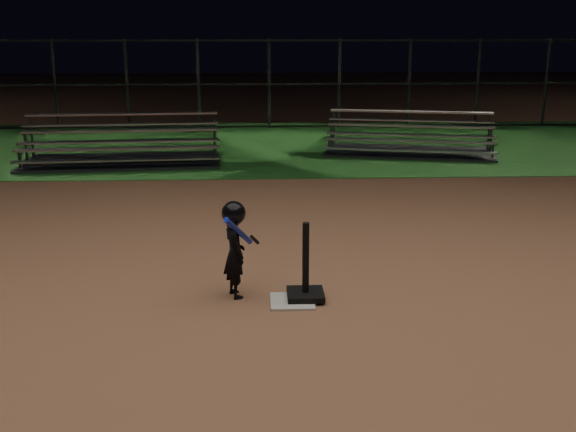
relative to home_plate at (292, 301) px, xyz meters
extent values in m
plane|color=#976444|center=(0.00, 0.00, -0.01)|extent=(80.00, 80.00, 0.00)
cube|color=#194C18|center=(0.00, 10.00, -0.01)|extent=(60.00, 8.00, 0.01)
cube|color=beige|center=(0.00, 0.00, 0.00)|extent=(0.45, 0.45, 0.02)
cube|color=black|center=(0.14, 0.08, 0.04)|extent=(0.38, 0.38, 0.06)
cylinder|color=black|center=(0.14, 0.08, 0.44)|extent=(0.07, 0.07, 0.75)
imported|color=black|center=(-0.59, 0.21, 0.45)|extent=(0.33, 0.39, 0.92)
sphere|color=black|center=(-0.59, 0.21, 0.89)|extent=(0.25, 0.25, 0.25)
cylinder|color=#1A33DD|center=(-0.54, 0.06, 0.74)|extent=(0.28, 0.55, 0.43)
cylinder|color=black|center=(-0.38, 0.18, 0.62)|extent=(0.11, 0.18, 0.14)
cube|color=#A2A1A6|center=(-3.16, 7.20, 0.39)|extent=(4.06, 0.55, 0.04)
cube|color=#A2A1A6|center=(-3.14, 6.92, 0.21)|extent=(4.06, 0.55, 0.03)
cube|color=#A2A1A6|center=(-3.20, 7.76, 0.68)|extent=(4.06, 0.55, 0.04)
cube|color=#A2A1A6|center=(-3.18, 7.48, 0.50)|extent=(4.06, 0.55, 0.03)
cube|color=#A2A1A6|center=(-3.24, 8.32, 0.96)|extent=(4.06, 0.55, 0.04)
cube|color=#A2A1A6|center=(-3.22, 8.03, 0.78)|extent=(4.06, 0.55, 0.03)
cube|color=#38383D|center=(-3.20, 7.76, 0.02)|extent=(4.19, 2.28, 0.06)
cube|color=silver|center=(2.99, 8.15, 0.36)|extent=(3.68, 1.04, 0.04)
cube|color=silver|center=(2.94, 7.90, 0.19)|extent=(3.68, 1.04, 0.03)
cube|color=silver|center=(3.11, 8.65, 0.62)|extent=(3.68, 1.04, 0.04)
cube|color=silver|center=(3.05, 8.40, 0.45)|extent=(3.68, 1.04, 0.03)
cube|color=silver|center=(3.22, 9.15, 0.88)|extent=(3.68, 1.04, 0.04)
cube|color=silver|center=(3.16, 8.90, 0.71)|extent=(3.68, 1.04, 0.03)
cube|color=#38383D|center=(3.11, 8.65, 0.02)|extent=(4.03, 2.59, 0.06)
cube|color=#38383D|center=(0.00, 13.00, 0.04)|extent=(20.00, 0.05, 0.05)
cube|color=#38383D|center=(0.00, 13.00, 1.24)|extent=(20.00, 0.05, 0.05)
cube|color=#38383D|center=(0.00, 13.00, 2.44)|extent=(20.00, 0.05, 0.05)
cylinder|color=#38383D|center=(-5.00, 13.00, 1.24)|extent=(0.08, 0.08, 2.50)
cylinder|color=#38383D|center=(0.00, 13.00, 1.24)|extent=(0.08, 0.08, 2.50)
cylinder|color=#38383D|center=(5.00, 13.00, 1.24)|extent=(0.08, 0.08, 2.50)
camera|label=1|loc=(-0.33, -6.46, 2.68)|focal=42.13mm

